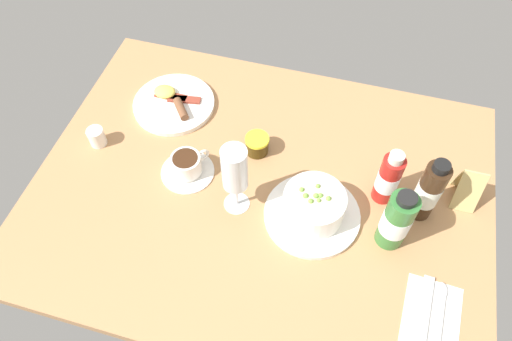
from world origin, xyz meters
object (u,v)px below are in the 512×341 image
sauce_bottle_brown (428,191)px  creamer_jug (96,137)px  cutlery_setting (432,314)px  wine_glass (235,171)px  porridge_bowl (313,207)px  sauce_bottle_green (397,220)px  sauce_bottle_red (388,178)px  coffee_cup (187,166)px  menu_card (469,186)px  breakfast_plate (174,103)px  jam_jar (257,145)px

sauce_bottle_brown → creamer_jug: bearing=-178.9°
cutlery_setting → wine_glass: (-46.50, 14.70, 13.21)cm
porridge_bowl → wine_glass: (-17.87, -1.44, 9.49)cm
wine_glass → sauce_bottle_green: 36.13cm
cutlery_setting → wine_glass: bearing=162.5°
porridge_bowl → cutlery_setting: 33.07cm
wine_glass → sauce_bottle_red: size_ratio=1.25×
cutlery_setting → coffee_cup: 64.11cm
creamer_jug → sauce_bottle_red: 73.01cm
coffee_cup → creamer_jug: size_ratio=2.39×
porridge_bowl → menu_card: (33.45, 14.53, 1.30)cm
sauce_bottle_red → menu_card: (18.43, 4.41, -2.05)cm
cutlery_setting → sauce_bottle_green: size_ratio=0.97×
breakfast_plate → wine_glass: bearing=-44.7°
coffee_cup → sauce_bottle_brown: size_ratio=0.70×
porridge_bowl → menu_card: menu_card is taller
menu_card → sauce_bottle_brown: bearing=-146.4°
creamer_jug → menu_card: size_ratio=0.52×
sauce_bottle_green → sauce_bottle_red: sauce_bottle_green is taller
cutlery_setting → menu_card: (4.82, 30.66, 5.02)cm
creamer_jug → jam_jar: 41.19cm
creamer_jug → breakfast_plate: (13.96, 17.68, -1.63)cm
creamer_jug → sauce_bottle_green: (75.62, -7.43, 5.63)cm
sauce_bottle_red → breakfast_plate: size_ratio=0.73×
porridge_bowl → sauce_bottle_brown: 25.53cm
porridge_bowl → breakfast_plate: porridge_bowl is taller
creamer_jug → sauce_bottle_brown: size_ratio=0.29×
coffee_cup → wine_glass: size_ratio=0.65×
porridge_bowl → sauce_bottle_green: 18.39cm
creamer_jug → sauce_bottle_red: bearing=2.8°
coffee_cup → sauce_bottle_red: sauce_bottle_red is taller
wine_glass → jam_jar: bearing=88.6°
wine_glass → creamer_jug: bearing=168.7°
jam_jar → menu_card: menu_card is taller
creamer_jug → breakfast_plate: 22.58cm
creamer_jug → wine_glass: size_ratio=0.27×
cutlery_setting → sauce_bottle_brown: size_ratio=0.91×
coffee_cup → sauce_bottle_green: sauce_bottle_green is taller
breakfast_plate → cutlery_setting: bearing=-29.1°
jam_jar → menu_card: size_ratio=0.56×
cutlery_setting → menu_card: 31.44cm
coffee_cup → menu_card: (65.63, 10.48, 2.71)cm
creamer_jug → breakfast_plate: size_ratio=0.25×
sauce_bottle_brown → porridge_bowl: bearing=-161.2°
sauce_bottle_red → breakfast_plate: 60.81cm
wine_glass → sauce_bottle_brown: bearing=12.9°
jam_jar → porridge_bowl: bearing=-40.9°
porridge_bowl → menu_card: size_ratio=2.09×
jam_jar → menu_card: 51.00cm
cutlery_setting → wine_glass: 50.53cm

